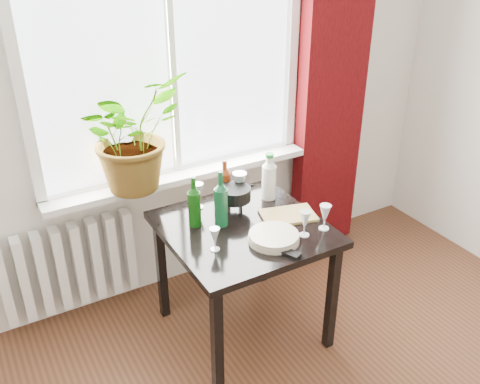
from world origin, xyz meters
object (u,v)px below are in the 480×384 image
table (244,240)px  wine_bottle_left (194,201)px  wineglass_front_right (305,223)px  cutting_board (288,215)px  potted_plant (131,133)px  fondue_pot (234,199)px  plate_stack (274,237)px  wineglass_front_left (215,239)px  radiator (70,266)px  wineglass_far_right (325,217)px  cleaning_bottle (269,176)px  bottle_amber (225,181)px  wineglass_back_center (240,188)px  wine_bottle_right (221,198)px  tv_remote (284,251)px  wineglass_back_left (198,196)px

table → wine_bottle_left: wine_bottle_left is taller
wineglass_front_right → cutting_board: wineglass_front_right is taller
potted_plant → wine_bottle_left: bearing=-65.8°
fondue_pot → plate_stack: bearing=-82.9°
wineglass_front_left → fondue_pot: bearing=47.0°
radiator → potted_plant: 0.92m
wineglass_far_right → cleaning_bottle: bearing=99.4°
bottle_amber → wineglass_front_right: 0.57m
potted_plant → wineglass_front_right: (0.64, -0.79, -0.36)m
radiator → table: (0.85, -0.63, 0.27)m
bottle_amber → fondue_pot: (-0.00, -0.12, -0.06)m
wineglass_back_center → potted_plant: bearing=149.4°
wineglass_front_left → plate_stack: 0.32m
plate_stack → wine_bottle_left: bearing=129.5°
wineglass_front_right → plate_stack: bearing=167.6°
radiator → wineglass_front_left: (0.61, -0.76, 0.43)m
plate_stack → wineglass_back_center: bearing=83.8°
wine_bottle_right → wineglass_front_left: (-0.15, -0.20, -0.10)m
potted_plant → plate_stack: bearing=-58.1°
wine_bottle_left → wineglass_far_right: (0.59, -0.39, -0.07)m
radiator → potted_plant: potted_plant is taller
wineglass_front_right → wine_bottle_left: bearing=139.8°
radiator → tv_remote: 1.36m
wine_bottle_right → cleaning_bottle: 0.41m
wineglass_far_right → tv_remote: bearing=-165.5°
wine_bottle_right → wineglass_back_left: size_ratio=2.06×
tv_remote → bottle_amber: bearing=65.8°
wineglass_back_left → tv_remote: bearing=-74.6°
wineglass_front_left → cutting_board: wineglass_front_left is taller
wine_bottle_right → cleaning_bottle: wine_bottle_right is taller
wineglass_back_center → tv_remote: (-0.06, -0.57, -0.09)m
wine_bottle_right → cleaning_bottle: size_ratio=1.10×
radiator → wineglass_back_left: wineglass_back_left is taller
radiator → table: 1.09m
wineglass_front_right → tv_remote: (-0.18, -0.08, -0.07)m
wine_bottle_left → wine_bottle_right: bearing=-28.0°
table → wineglass_front_left: (-0.24, -0.13, 0.16)m
cleaning_bottle → wine_bottle_left: bearing=-173.3°
wineglass_far_right → wineglass_back_left: bearing=131.7°
wine_bottle_right → wineglass_front_left: wine_bottle_right is taller
cleaning_bottle → wineglass_front_right: (-0.06, -0.45, -0.07)m
wineglass_far_right → wineglass_front_left: size_ratio=1.15×
tv_remote → table: bearing=73.8°
bottle_amber → table: bearing=-98.4°
wine_bottle_left → table: bearing=-32.4°
wineglass_back_left → fondue_pot: bearing=-38.2°
cleaning_bottle → cutting_board: cleaning_bottle is taller
potted_plant → tv_remote: bearing=-62.4°
bottle_amber → plate_stack: size_ratio=1.01×
wine_bottle_left → plate_stack: bearing=-50.5°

